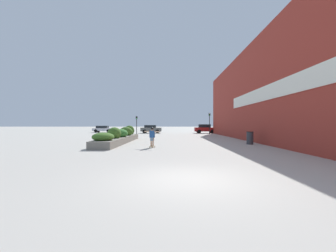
# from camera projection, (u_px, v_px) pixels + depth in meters

# --- Properties ---
(ground_plane) EXTENTS (300.00, 300.00, 0.00)m
(ground_plane) POSITION_uv_depth(u_px,v_px,m) (187.00, 179.00, 6.95)
(ground_plane) COLOR #ADA89E
(building_wall_right) EXTENTS (0.67, 39.29, 9.67)m
(building_wall_right) POSITION_uv_depth(u_px,v_px,m) (253.00, 93.00, 22.07)
(building_wall_right) COLOR maroon
(building_wall_right) RESTS_ON ground_plane
(planter_box) EXTENTS (1.69, 12.24, 1.56)m
(planter_box) POSITION_uv_depth(u_px,v_px,m) (120.00, 137.00, 20.82)
(planter_box) COLOR slate
(planter_box) RESTS_ON ground_plane
(skateboard) EXTENTS (0.46, 0.70, 0.10)m
(skateboard) POSITION_uv_depth(u_px,v_px,m) (152.00, 147.00, 16.41)
(skateboard) COLOR olive
(skateboard) RESTS_ON ground_plane
(skateboarder) EXTENTS (1.23, 0.60, 1.40)m
(skateboarder) POSITION_uv_depth(u_px,v_px,m) (152.00, 135.00, 16.40)
(skateboarder) COLOR tan
(skateboarder) RESTS_ON skateboard
(trash_bin) EXTENTS (0.59, 0.59, 1.08)m
(trash_bin) POSITION_uv_depth(u_px,v_px,m) (250.00, 138.00, 19.05)
(trash_bin) COLOR #38383D
(trash_bin) RESTS_ON ground_plane
(car_leftmost) EXTENTS (3.98, 1.97, 1.68)m
(car_leftmost) POSITION_uv_depth(u_px,v_px,m) (205.00, 129.00, 42.74)
(car_leftmost) COLOR maroon
(car_leftmost) RESTS_ON ground_plane
(car_center_left) EXTENTS (3.95, 1.96, 1.54)m
(car_center_left) POSITION_uv_depth(u_px,v_px,m) (151.00, 129.00, 43.00)
(car_center_left) COLOR slate
(car_center_left) RESTS_ON ground_plane
(car_center_right) EXTENTS (4.18, 1.87, 1.39)m
(car_center_right) POSITION_uv_depth(u_px,v_px,m) (103.00, 129.00, 46.53)
(car_center_right) COLOR silver
(car_center_right) RESTS_ON ground_plane
(car_rightmost) EXTENTS (4.24, 2.05, 1.40)m
(car_rightmost) POSITION_uv_depth(u_px,v_px,m) (253.00, 129.00, 46.32)
(car_rightmost) COLOR navy
(car_rightmost) RESTS_ON ground_plane
(traffic_light_left) EXTENTS (0.28, 0.30, 3.09)m
(traffic_light_left) POSITION_uv_depth(u_px,v_px,m) (137.00, 122.00, 38.68)
(traffic_light_left) COLOR black
(traffic_light_left) RESTS_ON ground_plane
(traffic_light_right) EXTENTS (0.28, 0.30, 3.63)m
(traffic_light_right) POSITION_uv_depth(u_px,v_px,m) (209.00, 120.00, 38.34)
(traffic_light_right) COLOR black
(traffic_light_right) RESTS_ON ground_plane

